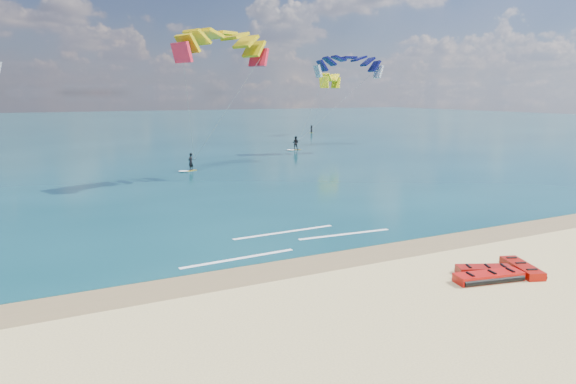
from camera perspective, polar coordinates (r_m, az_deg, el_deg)
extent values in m
plane|color=tan|center=(57.35, -15.51, 3.14)|extent=(320.00, 320.00, 0.00)
cube|color=brown|center=(22.88, 2.85, -7.93)|extent=(320.00, 2.40, 0.01)
cube|color=#0B343E|center=(120.57, -21.43, 6.70)|extent=(320.00, 200.00, 0.04)
cube|color=yellow|center=(50.22, -10.73, 2.37)|extent=(1.31, 0.89, 0.06)
imported|color=black|center=(50.10, -10.76, 3.33)|extent=(0.73, 0.69, 1.67)
cylinder|color=black|center=(49.88, -10.38, 3.59)|extent=(0.48, 0.25, 0.04)
cube|color=gold|center=(67.59, 0.84, 4.73)|extent=(1.43, 0.72, 0.06)
imported|color=black|center=(67.50, 0.84, 5.48)|extent=(1.07, 1.04, 1.74)
cylinder|color=black|center=(67.35, 1.19, 5.72)|extent=(0.55, 0.17, 0.04)
cube|color=white|center=(27.66, -0.40, -4.48)|extent=(5.95, 0.46, 0.01)
cube|color=white|center=(23.49, -5.50, -7.36)|extent=(5.54, 0.54, 0.01)
cube|color=white|center=(27.42, 6.34, -4.68)|extent=(5.32, 0.62, 0.01)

